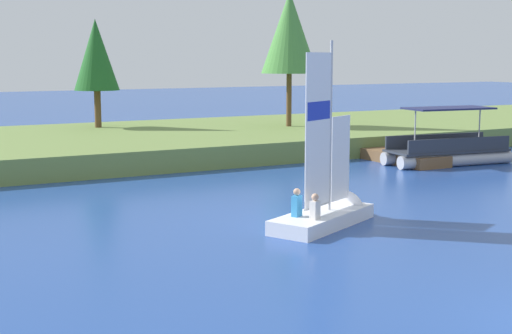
# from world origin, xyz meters

# --- Properties ---
(shore_bank) EXTENTS (80.00, 14.27, 1.02)m
(shore_bank) POSITION_xyz_m (0.00, 27.49, 0.51)
(shore_bank) COLOR olive
(shore_bank) RESTS_ON ground
(shoreline_tree_midleft) EXTENTS (2.46, 2.46, 5.91)m
(shoreline_tree_midleft) POSITION_xyz_m (-0.19, 31.45, 4.96)
(shoreline_tree_midleft) COLOR brown
(shoreline_tree_midleft) RESTS_ON shore_bank
(shoreline_tree_centre) EXTENTS (3.13, 3.13, 7.46)m
(shoreline_tree_centre) POSITION_xyz_m (9.47, 27.08, 6.21)
(shoreline_tree_centre) COLOR brown
(shoreline_tree_centre) RESTS_ON shore_bank
(wooden_dock) EXTENTS (1.85, 4.85, 0.51)m
(wooden_dock) POSITION_xyz_m (10.44, 18.43, 0.25)
(wooden_dock) COLOR brown
(wooden_dock) RESTS_ON ground
(sailboat) EXTENTS (4.49, 3.12, 5.74)m
(sailboat) POSITION_xyz_m (0.70, 9.59, 0.41)
(sailboat) COLOR white
(sailboat) RESTS_ON ground
(pontoon_boat) EXTENTS (6.04, 2.67, 2.60)m
(pontoon_boat) POSITION_xyz_m (11.91, 16.97, 0.63)
(pontoon_boat) COLOR #B2B2B7
(pontoon_boat) RESTS_ON ground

